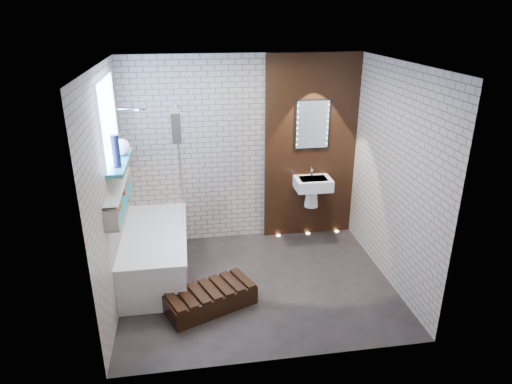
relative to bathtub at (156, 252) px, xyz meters
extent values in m
plane|color=black|center=(1.22, -0.45, -0.29)|extent=(3.20, 3.20, 0.00)
cube|color=tan|center=(1.22, 0.85, 1.01)|extent=(3.20, 0.04, 2.60)
cube|color=tan|center=(1.22, -1.75, 1.01)|extent=(3.20, 0.04, 2.60)
cube|color=tan|center=(-0.38, -0.45, 1.01)|extent=(0.04, 2.60, 2.60)
cube|color=tan|center=(2.82, -0.45, 1.01)|extent=(0.04, 2.60, 2.60)
plane|color=white|center=(1.22, -0.45, 2.31)|extent=(3.20, 3.20, 0.00)
cube|color=black|center=(2.17, 0.82, 1.01)|extent=(1.30, 0.06, 2.60)
cube|color=#7FADE0|center=(-0.36, -0.10, 1.71)|extent=(0.03, 1.00, 0.90)
cube|color=teal|center=(-0.29, -0.10, 1.24)|extent=(0.18, 1.00, 0.04)
cube|color=teal|center=(-0.31, -0.30, 0.79)|extent=(0.14, 1.30, 0.03)
cube|color=#B2A899|center=(-0.31, -0.30, 1.02)|extent=(0.14, 1.30, 0.03)
cube|color=#B2A899|center=(-0.31, -0.94, 0.91)|extent=(0.14, 0.03, 0.26)
cube|color=#B2A899|center=(-0.31, 0.33, 0.91)|extent=(0.14, 0.03, 0.26)
cube|color=white|center=(0.00, 0.00, -0.02)|extent=(0.75, 1.70, 0.55)
cube|color=white|center=(0.00, 0.00, 0.27)|extent=(0.79, 1.74, 0.03)
cylinder|color=silver|center=(0.15, 0.73, 0.35)|extent=(0.04, 0.04, 0.12)
cube|color=white|center=(0.35, 0.44, 0.99)|extent=(0.01, 0.78, 1.40)
cube|color=#292321|center=(0.35, 0.15, 1.56)|extent=(0.10, 0.27, 0.35)
cylinder|color=silver|center=(-0.08, 0.50, 1.71)|extent=(0.18, 0.18, 0.02)
cube|color=white|center=(2.17, 0.61, 0.56)|extent=(0.50, 0.36, 0.16)
cone|color=white|center=(2.17, 0.66, 0.34)|extent=(0.20, 0.20, 0.28)
cylinder|color=silver|center=(2.17, 0.71, 0.71)|extent=(0.03, 0.03, 0.14)
cube|color=black|center=(2.17, 0.78, 1.36)|extent=(0.50, 0.02, 0.70)
cube|color=silver|center=(2.17, 0.77, 1.36)|extent=(0.45, 0.01, 0.65)
cube|color=black|center=(0.62, -0.83, -0.18)|extent=(1.08, 0.79, 0.22)
cylinder|color=maroon|center=(-0.31, -0.65, 0.88)|extent=(0.06, 0.06, 0.15)
cylinder|color=maroon|center=(-0.31, -0.02, 0.87)|extent=(0.05, 0.05, 0.13)
cylinder|color=#A95E1A|center=(-0.31, -0.48, 0.86)|extent=(0.05, 0.05, 0.10)
cylinder|color=#A95E1A|center=(-0.31, -0.41, 0.86)|extent=(0.06, 0.06, 0.09)
sphere|color=white|center=(-0.28, 0.08, 1.35)|extent=(0.19, 0.19, 0.19)
cylinder|color=#141937|center=(-0.28, -0.35, 1.44)|extent=(0.08, 0.08, 0.35)
cylinder|color=#FFD899|center=(1.72, 0.75, -0.29)|extent=(0.06, 0.06, 0.01)
cylinder|color=#FFD899|center=(2.17, 0.75, -0.29)|extent=(0.06, 0.06, 0.01)
cylinder|color=#FFD899|center=(2.62, 0.75, -0.29)|extent=(0.06, 0.06, 0.01)
camera|label=1|loc=(0.48, -5.08, 2.82)|focal=31.71mm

